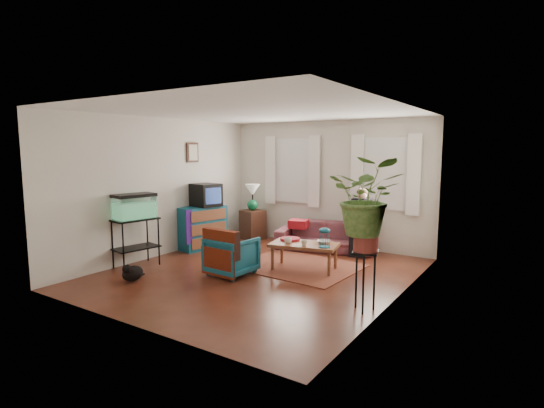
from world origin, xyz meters
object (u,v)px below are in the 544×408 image
Objects in this scene: side_table at (253,225)px; plant_stand at (365,281)px; sofa at (325,232)px; aquarium_stand at (136,243)px; dresser at (202,227)px; armchair at (232,254)px; coffee_table at (304,257)px.

side_table is 4.59m from plant_stand.
aquarium_stand is at bearing -141.50° from sofa.
aquarium_stand reaches higher than plant_stand.
side_table is 0.78× the size of aquarium_stand.
plant_stand is (3.69, -2.74, 0.06)m from side_table.
armchair is at bearing -21.56° from dresser.
aquarium_stand reaches higher than sofa.
dresser reaches higher than coffee_table.
sofa reaches higher than armchair.
coffee_table is 1.92m from plant_stand.
dresser is at bearing -30.31° from armchair.
dresser reaches higher than side_table.
plant_stand is at bearing -36.58° from side_table.
armchair is at bearing -61.28° from side_table.
coffee_table is (0.33, -1.48, -0.15)m from sofa.
aquarium_stand is at bearing 21.26° from armchair.
dresser is 2.54m from coffee_table.
side_table is at bearing -57.73° from armchair.
aquarium_stand is (-2.20, -2.87, 0.04)m from sofa.
aquarium_stand is 1.09× the size of plant_stand.
dresser is 0.87× the size of coffee_table.
plant_stand is (4.04, 0.22, -0.04)m from aquarium_stand.
sofa is at bearing -99.04° from armchair.
side_table is 0.59× the size of coffee_table.
coffee_table is at bearing -131.37° from armchair.
dresser is 1.14× the size of aquarium_stand.
coffee_table is 1.44× the size of plant_stand.
aquarium_stand is 1.22× the size of armchair.
dresser is 2.01m from armchair.
aquarium_stand is 1.76m from armchair.
side_table is 0.68× the size of dresser.
armchair is 0.62× the size of coffee_table.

